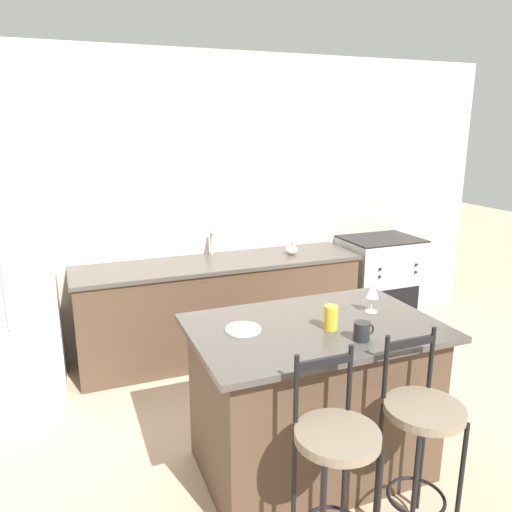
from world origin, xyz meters
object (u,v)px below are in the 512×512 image
(oven_range, at_px, (378,283))
(wine_glass, at_px, (372,291))
(tumbler_cup, at_px, (331,318))
(coffee_mug, at_px, (362,331))
(dinner_plate, at_px, (243,329))
(pumpkin_decoration, at_px, (292,250))
(bar_stool_far, at_px, (421,431))
(bar_stool_near, at_px, (335,458))

(oven_range, relative_size, wine_glass, 4.94)
(oven_range, distance_m, tumbler_cup, 2.52)
(oven_range, distance_m, coffee_mug, 2.61)
(dinner_plate, bearing_deg, pumpkin_decoration, 56.42)
(bar_stool_far, relative_size, coffee_mug, 8.89)
(oven_range, bearing_deg, wine_glass, -126.85)
(oven_range, xyz_separation_m, dinner_plate, (-2.10, -1.67, 0.48))
(oven_range, bearing_deg, dinner_plate, -141.54)
(tumbler_cup, bearing_deg, oven_range, 48.28)
(bar_stool_near, height_order, wine_glass, wine_glass)
(dinner_plate, distance_m, pumpkin_decoration, 1.94)
(pumpkin_decoration, bearing_deg, tumbler_cup, -108.80)
(oven_range, height_order, coffee_mug, coffee_mug)
(bar_stool_near, distance_m, dinner_plate, 0.86)
(dinner_plate, bearing_deg, bar_stool_near, -78.10)
(bar_stool_far, bearing_deg, oven_range, 59.16)
(wine_glass, height_order, coffee_mug, wine_glass)
(bar_stool_near, height_order, bar_stool_far, same)
(bar_stool_near, bearing_deg, dinner_plate, 101.90)
(bar_stool_near, distance_m, bar_stool_far, 0.50)
(dinner_plate, bearing_deg, coffee_mug, -33.14)
(dinner_plate, bearing_deg, tumbler_cup, -19.44)
(pumpkin_decoration, bearing_deg, oven_range, 2.95)
(coffee_mug, distance_m, pumpkin_decoration, 2.04)
(oven_range, bearing_deg, tumbler_cup, -131.72)
(oven_range, distance_m, wine_glass, 2.20)
(oven_range, height_order, bar_stool_near, bar_stool_near)
(bar_stool_far, distance_m, wine_glass, 0.88)
(bar_stool_near, height_order, coffee_mug, bar_stool_near)
(bar_stool_far, height_order, dinner_plate, bar_stool_far)
(tumbler_cup, bearing_deg, dinner_plate, 160.56)
(bar_stool_near, xyz_separation_m, dinner_plate, (-0.16, 0.77, 0.35))
(tumbler_cup, distance_m, pumpkin_decoration, 1.88)
(bar_stool_far, distance_m, coffee_mug, 0.56)
(coffee_mug, xyz_separation_m, tumbler_cup, (-0.08, 0.19, 0.02))
(wine_glass, bearing_deg, pumpkin_decoration, 81.79)
(bar_stool_far, xyz_separation_m, pumpkin_decoration, (0.41, 2.36, 0.33))
(dinner_plate, relative_size, wine_glass, 1.06)
(coffee_mug, bearing_deg, bar_stool_far, -73.15)
(oven_range, relative_size, bar_stool_near, 0.88)
(wine_glass, xyz_separation_m, coffee_mug, (-0.29, -0.34, -0.09))
(dinner_plate, height_order, pumpkin_decoration, pumpkin_decoration)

